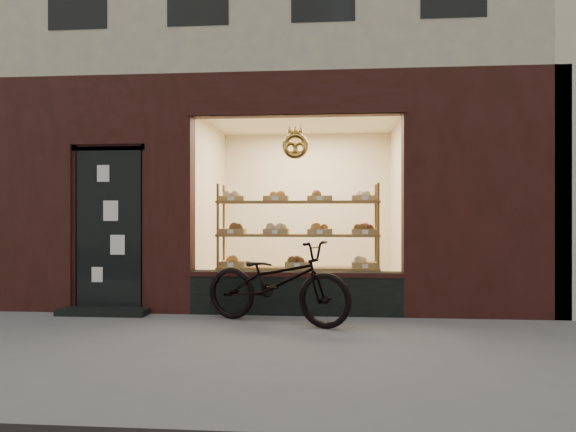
{
  "coord_description": "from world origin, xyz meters",
  "views": [
    {
      "loc": [
        0.89,
        -4.44,
        1.26
      ],
      "look_at": [
        0.36,
        2.0,
        1.26
      ],
      "focal_mm": 32.0,
      "sensor_mm": 36.0,
      "label": 1
    }
  ],
  "objects": [
    {
      "name": "display_shelf",
      "position": [
        0.45,
        2.55,
        0.87
      ],
      "size": [
        2.2,
        0.45,
        1.7
      ],
      "color": "olive",
      "rests_on": "ground"
    },
    {
      "name": "bicycle",
      "position": [
        0.26,
        1.55,
        0.49
      ],
      "size": [
        1.97,
        1.27,
        0.98
      ],
      "primitive_type": "imported",
      "rotation": [
        0.0,
        0.0,
        1.2
      ],
      "color": "black",
      "rests_on": "ground"
    },
    {
      "name": "ground",
      "position": [
        0.0,
        0.0,
        0.0
      ],
      "size": [
        90.0,
        90.0,
        0.0
      ],
      "primitive_type": "plane",
      "color": "slate"
    }
  ]
}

